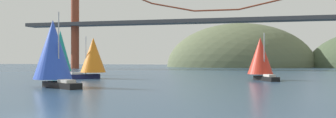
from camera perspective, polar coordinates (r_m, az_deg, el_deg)
ground_plane at (r=23.67m, az=-20.03°, el=-8.55°), size 360.00×360.00×0.00m
headland_center at (r=154.60m, az=11.19°, el=-1.22°), size 61.68×44.00×36.78m
suspension_bridge at (r=115.84m, az=7.65°, el=6.60°), size 135.16×6.00×36.74m
sailboat_teal_sail at (r=81.05m, az=-16.78°, el=1.09°), size 9.56×6.77×9.87m
sailboat_blue_spinnaker at (r=46.80m, az=-17.75°, el=1.19°), size 8.46×6.82×9.23m
sailboat_scarlet_sail at (r=60.91m, az=14.49°, el=0.31°), size 5.69×7.46×7.66m
sailboat_orange_sail at (r=64.58m, az=-11.90°, el=0.44°), size 7.22×6.95×7.37m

